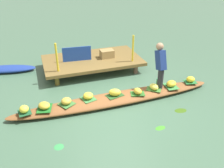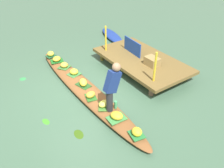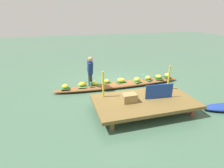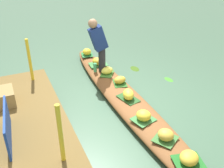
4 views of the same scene
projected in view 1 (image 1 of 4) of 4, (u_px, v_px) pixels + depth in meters
name	position (u px, v px, depth m)	size (l,w,h in m)	color
canal_water	(117.00, 102.00, 6.54)	(40.00, 40.00, 0.00)	#3F614A
dock_platform	(92.00, 60.00, 8.20)	(3.20, 1.80, 0.39)	brown
vendor_boat	(117.00, 99.00, 6.50)	(5.57, 0.66, 0.19)	brown
moored_boat	(6.00, 69.00, 8.15)	(1.92, 0.52, 0.19)	navy
leaf_mat_0	(115.00, 95.00, 6.44)	(0.44, 0.27, 0.01)	#265322
banana_bunch_0	(115.00, 92.00, 6.40)	(0.31, 0.21, 0.19)	yellow
leaf_mat_1	(190.00, 82.00, 7.12)	(0.34, 0.28, 0.01)	#267438
banana_bunch_1	(191.00, 79.00, 7.08)	(0.24, 0.22, 0.17)	yellow
leaf_mat_2	(154.00, 89.00, 6.73)	(0.39, 0.26, 0.01)	#3F752D
banana_bunch_2	(154.00, 87.00, 6.69)	(0.28, 0.20, 0.16)	#F1E54F
leaf_mat_3	(25.00, 112.00, 5.76)	(0.32, 0.28, 0.01)	#1C502D
banana_bunch_3	(24.00, 109.00, 5.72)	(0.23, 0.22, 0.18)	yellow
leaf_mat_4	(88.00, 99.00, 6.30)	(0.36, 0.32, 0.01)	#3B7B3E
banana_bunch_4	(88.00, 96.00, 6.26)	(0.26, 0.25, 0.17)	yellow
leaf_mat_5	(171.00, 86.00, 6.89)	(0.43, 0.32, 0.01)	#3D8442
banana_bunch_5	(171.00, 84.00, 6.85)	(0.31, 0.25, 0.16)	gold
leaf_mat_6	(45.00, 108.00, 5.91)	(0.41, 0.34, 0.01)	#1D6521
banana_bunch_6	(44.00, 105.00, 5.87)	(0.29, 0.26, 0.16)	gold
leaf_mat_7	(67.00, 104.00, 6.08)	(0.34, 0.33, 0.01)	#3A7133
banana_bunch_7	(66.00, 101.00, 6.04)	(0.24, 0.25, 0.16)	gold
leaf_mat_8	(138.00, 94.00, 6.52)	(0.37, 0.26, 0.01)	#2A6523
banana_bunch_8	(138.00, 91.00, 6.48)	(0.26, 0.20, 0.16)	gold
vendor_person	(160.00, 63.00, 6.55)	(0.20, 0.43, 1.24)	#28282D
water_bottle	(158.00, 82.00, 6.92)	(0.08, 0.08, 0.20)	#45A569
market_banner	(77.00, 54.00, 7.92)	(0.93, 0.03, 0.47)	#1A3D98
railing_post_west	(57.00, 58.00, 7.12)	(0.06, 0.06, 0.87)	gold
railing_post_east	(133.00, 48.00, 7.80)	(0.06, 0.06, 0.87)	gold
produce_crate	(107.00, 54.00, 8.23)	(0.44, 0.32, 0.26)	olive
drifting_plant_0	(160.00, 128.00, 5.55)	(0.26, 0.15, 0.01)	#3B8D25
drifting_plant_1	(59.00, 147.00, 5.01)	(0.21, 0.20, 0.01)	#328A47
drifting_plant_2	(181.00, 111.00, 6.17)	(0.32, 0.20, 0.01)	#365A14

